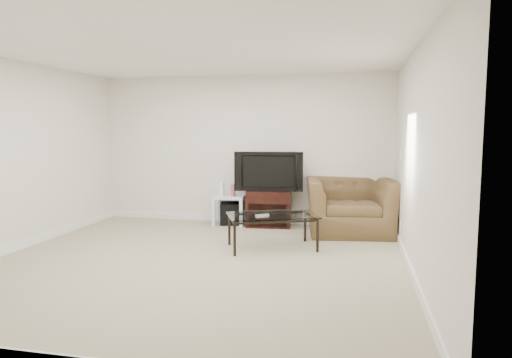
% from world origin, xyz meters
% --- Properties ---
extents(floor, '(5.00, 5.00, 0.00)m').
position_xyz_m(floor, '(0.00, 0.00, 0.00)').
color(floor, tan).
rests_on(floor, ground).
extents(ceiling, '(5.00, 5.00, 0.00)m').
position_xyz_m(ceiling, '(0.00, 0.00, 2.50)').
color(ceiling, white).
rests_on(ceiling, ground).
extents(wall_back, '(5.00, 0.02, 2.50)m').
position_xyz_m(wall_back, '(0.00, 2.50, 1.25)').
color(wall_back, silver).
rests_on(wall_back, ground).
extents(wall_left, '(0.02, 5.00, 2.50)m').
position_xyz_m(wall_left, '(-2.50, 0.00, 1.25)').
color(wall_left, silver).
rests_on(wall_left, ground).
extents(wall_right, '(0.02, 5.00, 2.50)m').
position_xyz_m(wall_right, '(2.50, 0.00, 1.25)').
color(wall_right, silver).
rests_on(wall_right, ground).
extents(plate_back, '(0.12, 0.02, 0.12)m').
position_xyz_m(plate_back, '(-1.40, 2.49, 1.25)').
color(plate_back, white).
rests_on(plate_back, wall_back).
extents(plate_right_switch, '(0.02, 0.09, 0.13)m').
position_xyz_m(plate_right_switch, '(2.49, 1.60, 1.25)').
color(plate_right_switch, white).
rests_on(plate_right_switch, wall_right).
extents(plate_right_outlet, '(0.02, 0.08, 0.12)m').
position_xyz_m(plate_right_outlet, '(2.49, 1.30, 0.30)').
color(plate_right_outlet, white).
rests_on(plate_right_outlet, wall_right).
extents(tv_stand, '(0.76, 0.56, 0.60)m').
position_xyz_m(tv_stand, '(0.49, 2.28, 0.30)').
color(tv_stand, black).
rests_on(tv_stand, floor).
extents(dvd_player, '(0.44, 0.32, 0.06)m').
position_xyz_m(dvd_player, '(0.49, 2.24, 0.50)').
color(dvd_player, black).
rests_on(dvd_player, tv_stand).
extents(television, '(1.05, 0.32, 0.64)m').
position_xyz_m(television, '(0.49, 2.25, 0.92)').
color(television, black).
rests_on(television, tv_stand).
extents(side_table, '(0.55, 0.55, 0.49)m').
position_xyz_m(side_table, '(-0.19, 2.28, 0.25)').
color(side_table, silver).
rests_on(side_table, floor).
extents(subwoofer, '(0.43, 0.43, 0.37)m').
position_xyz_m(subwoofer, '(-0.16, 2.30, 0.17)').
color(subwoofer, black).
rests_on(subwoofer, floor).
extents(game_console, '(0.06, 0.17, 0.22)m').
position_xyz_m(game_console, '(-0.31, 2.25, 0.60)').
color(game_console, white).
rests_on(game_console, side_table).
extents(game_case, '(0.05, 0.14, 0.19)m').
position_xyz_m(game_case, '(-0.12, 2.26, 0.59)').
color(game_case, '#CC4C4C').
rests_on(game_case, side_table).
extents(recliner, '(1.40, 1.01, 1.13)m').
position_xyz_m(recliner, '(1.80, 2.05, 0.57)').
color(recliner, '#49351F').
rests_on(recliner, floor).
extents(coffee_table, '(1.34, 1.06, 0.46)m').
position_xyz_m(coffee_table, '(0.79, 0.87, 0.23)').
color(coffee_table, black).
rests_on(coffee_table, floor).
extents(remote, '(0.18, 0.15, 0.02)m').
position_xyz_m(remote, '(0.68, 0.76, 0.47)').
color(remote, '#B2B2B7').
rests_on(remote, coffee_table).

